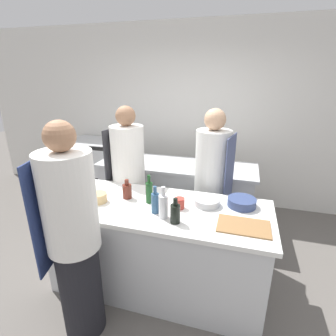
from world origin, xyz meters
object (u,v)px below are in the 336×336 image
object	(u,v)px
bottle_wine	(175,213)
stockpot	(122,152)
bowl_prep_small	(207,202)
bowl_mixing_large	(78,191)
bottle_sauce	(127,191)
chef_at_prep_near	(74,239)
bottle_cooking_oil	(163,206)
bowl_wooden_salad	(242,202)
cup	(180,203)
bottle_olive_oil	(155,202)
oven_range	(98,168)
bowl_ceramic_blue	(98,198)
chef_at_stove	(211,185)
chef_at_pass_far	(129,181)
bottle_vinegar	(149,192)

from	to	relation	value
bottle_wine	stockpot	world-z (taller)	bottle_wine
bowl_prep_small	bowl_mixing_large	bearing A→B (deg)	-174.24
bottle_sauce	bowl_prep_small	bearing A→B (deg)	5.23
chef_at_prep_near	bottle_cooking_oil	world-z (taller)	chef_at_prep_near
bowl_wooden_salad	cup	bearing A→B (deg)	-160.06
bottle_olive_oil	bottle_wine	world-z (taller)	bottle_olive_oil
oven_range	cup	world-z (taller)	cup
oven_range	bowl_ceramic_blue	size ratio (longest dim) A/B	6.08
oven_range	stockpot	xyz separation A→B (m)	(0.77, -0.57, 0.51)
oven_range	bowl_ceramic_blue	xyz separation A→B (m)	(1.13, -1.83, 0.45)
bowl_mixing_large	bowl_wooden_salad	bearing A→B (deg)	7.05
chef_at_prep_near	chef_at_stove	size ratio (longest dim) A/B	1.03
oven_range	chef_at_pass_far	distance (m)	1.70
bowl_mixing_large	chef_at_pass_far	bearing A→B (deg)	59.72
cup	bowl_prep_small	bearing A→B (deg)	29.11
bottle_wine	bowl_ceramic_blue	distance (m)	0.81
bottle_olive_oil	bottle_wine	bearing A→B (deg)	-27.62
oven_range	bottle_olive_oil	distance (m)	2.59
bowl_ceramic_blue	stockpot	distance (m)	1.31
bottle_sauce	bowl_wooden_salad	distance (m)	1.09
chef_at_stove	bowl_ceramic_blue	size ratio (longest dim) A/B	10.57
oven_range	bottle_sauce	xyz separation A→B (m)	(1.36, -1.68, 0.48)
bottle_wine	oven_range	bearing A→B (deg)	134.20
chef_at_prep_near	bowl_mixing_large	size ratio (longest dim) A/B	9.06
bottle_sauce	bowl_mixing_large	distance (m)	0.53
bottle_olive_oil	bottle_vinegar	bearing A→B (deg)	125.14
oven_range	bowl_ceramic_blue	world-z (taller)	same
bottle_vinegar	bowl_ceramic_blue	bearing A→B (deg)	-165.35
bowl_mixing_large	bowl_ceramic_blue	world-z (taller)	bowl_ceramic_blue
bottle_vinegar	bowl_mixing_large	xyz separation A→B (m)	(-0.76, -0.03, -0.07)
chef_at_prep_near	bowl_wooden_salad	xyz separation A→B (m)	(1.19, 0.85, 0.05)
bottle_sauce	bowl_mixing_large	bearing A→B (deg)	-173.45
stockpot	oven_range	bearing A→B (deg)	143.42
oven_range	bottle_vinegar	distance (m)	2.40
bowl_prep_small	chef_at_prep_near	bearing A→B (deg)	-138.41
bottle_olive_oil	bowl_wooden_salad	distance (m)	0.80
chef_at_pass_far	bottle_olive_oil	bearing A→B (deg)	-126.78
stockpot	bowl_prep_small	bearing A→B (deg)	-37.27
bowl_wooden_salad	stockpot	distance (m)	1.93
bottle_vinegar	chef_at_stove	bearing A→B (deg)	53.20
bottle_sauce	cup	distance (m)	0.54
bottle_cooking_oil	bowl_mixing_large	size ratio (longest dim) A/B	1.43
stockpot	bottle_wine	bearing A→B (deg)	-50.67
oven_range	cup	size ratio (longest dim) A/B	10.15
bowl_prep_small	stockpot	bearing A→B (deg)	142.73
bottle_olive_oil	stockpot	distance (m)	1.60
bottle_olive_oil	bottle_sauce	world-z (taller)	bottle_olive_oil
bowl_ceramic_blue	cup	bearing A→B (deg)	7.14
bottle_cooking_oil	bowl_mixing_large	xyz separation A→B (m)	(-0.97, 0.19, -0.07)
chef_at_pass_far	bottle_olive_oil	xyz separation A→B (m)	(0.56, -0.67, 0.13)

